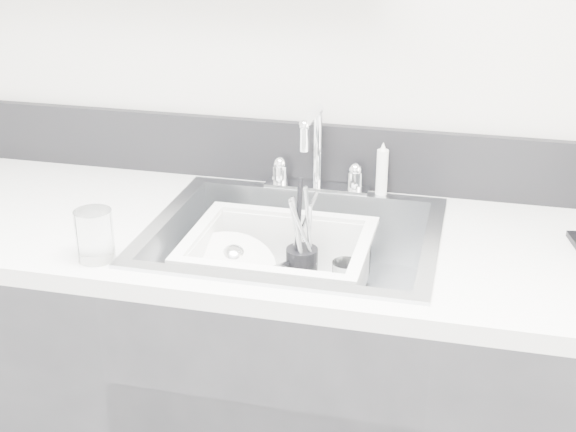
# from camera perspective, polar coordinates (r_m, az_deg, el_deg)

# --- Properties ---
(counter_run) EXTENTS (3.20, 0.62, 0.92)m
(counter_run) POSITION_cam_1_polar(r_m,az_deg,el_deg) (2.01, 0.35, -13.15)
(counter_run) COLOR #2A2A2D
(counter_run) RESTS_ON ground
(backsplash) EXTENTS (3.20, 0.02, 0.16)m
(backsplash) POSITION_cam_1_polar(r_m,az_deg,el_deg) (2.02, 2.36, 4.36)
(backsplash) COLOR black
(backsplash) RESTS_ON counter_run
(sink) EXTENTS (0.64, 0.52, 0.20)m
(sink) POSITION_cam_1_polar(r_m,az_deg,el_deg) (1.81, 0.38, -3.74)
(sink) COLOR silver
(sink) RESTS_ON counter_run
(faucet) EXTENTS (0.26, 0.18, 0.23)m
(faucet) POSITION_cam_1_polar(r_m,az_deg,el_deg) (1.97, 2.04, 3.33)
(faucet) COLOR silver
(faucet) RESTS_ON counter_run
(side_sprayer) EXTENTS (0.03, 0.03, 0.14)m
(side_sprayer) POSITION_cam_1_polar(r_m,az_deg,el_deg) (1.96, 6.70, 3.29)
(side_sprayer) COLOR white
(side_sprayer) RESTS_ON counter_run
(wash_tub) EXTENTS (0.48, 0.43, 0.16)m
(wash_tub) POSITION_cam_1_polar(r_m,az_deg,el_deg) (1.81, -0.68, -3.79)
(wash_tub) COLOR white
(wash_tub) RESTS_ON sink
(plate_stack) EXTENTS (0.28, 0.27, 0.11)m
(plate_stack) POSITION_cam_1_polar(r_m,az_deg,el_deg) (1.83, -4.18, -4.80)
(plate_stack) COLOR white
(plate_stack) RESTS_ON wash_tub
(utensil_cup) EXTENTS (0.07, 0.07, 0.25)m
(utensil_cup) POSITION_cam_1_polar(r_m,az_deg,el_deg) (1.85, 0.98, -3.37)
(utensil_cup) COLOR black
(utensil_cup) RESTS_ON wash_tub
(ladle) EXTENTS (0.30, 0.18, 0.08)m
(ladle) POSITION_cam_1_polar(r_m,az_deg,el_deg) (1.83, -2.03, -4.22)
(ladle) COLOR silver
(ladle) RESTS_ON wash_tub
(tumbler_in_tub) EXTENTS (0.08, 0.08, 0.09)m
(tumbler_in_tub) POSITION_cam_1_polar(r_m,az_deg,el_deg) (1.81, 4.11, -4.59)
(tumbler_in_tub) COLOR white
(tumbler_in_tub) RESTS_ON wash_tub
(tumbler_counter) EXTENTS (0.09, 0.09, 0.11)m
(tumbler_counter) POSITION_cam_1_polar(r_m,az_deg,el_deg) (1.68, -13.58, -1.34)
(tumbler_counter) COLOR white
(tumbler_counter) RESTS_ON counter_run
(bowl_small) EXTENTS (0.14, 0.14, 0.03)m
(bowl_small) POSITION_cam_1_polar(r_m,az_deg,el_deg) (1.76, 1.85, -6.36)
(bowl_small) COLOR white
(bowl_small) RESTS_ON wash_tub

